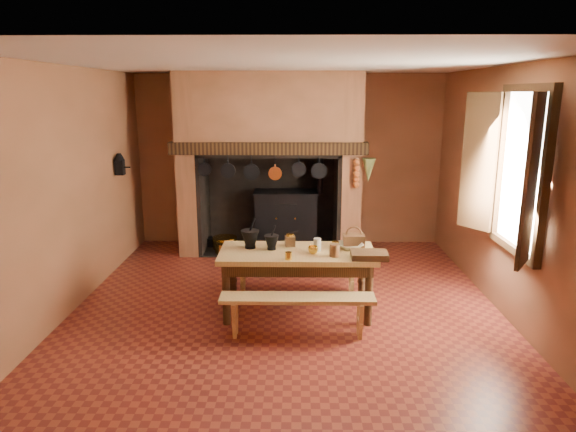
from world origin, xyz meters
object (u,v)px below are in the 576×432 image
object	(u,v)px
wicker_basket	(354,240)
mixing_bowl	(350,246)
coffee_grinder	(290,240)
bench_front	(297,306)
iron_range	(287,218)
work_table	(297,261)

from	to	relation	value
wicker_basket	mixing_bowl	bearing A→B (deg)	-115.38
coffee_grinder	wicker_basket	xyz separation A→B (m)	(0.74, -0.00, 0.01)
bench_front	coffee_grinder	bearing A→B (deg)	96.20
iron_range	work_table	bearing A→B (deg)	-86.34
mixing_bowl	wicker_basket	bearing A→B (deg)	63.52
bench_front	wicker_basket	xyz separation A→B (m)	(0.65, 0.78, 0.50)
work_table	mixing_bowl	size ratio (longest dim) A/B	6.12
iron_range	mixing_bowl	xyz separation A→B (m)	(0.77, -2.57, 0.31)
work_table	mixing_bowl	distance (m)	0.62
mixing_bowl	work_table	bearing A→B (deg)	-171.70
work_table	mixing_bowl	xyz separation A→B (m)	(0.60, 0.09, 0.15)
work_table	coffee_grinder	bearing A→B (deg)	112.86
iron_range	work_table	xyz separation A→B (m)	(0.17, -2.66, 0.15)
bench_front	wicker_basket	world-z (taller)	wicker_basket
work_table	wicker_basket	xyz separation A→B (m)	(0.65, 0.20, 0.20)
wicker_basket	iron_range	bearing A→B (deg)	109.60
wicker_basket	coffee_grinder	bearing A→B (deg)	-179.27
mixing_bowl	wicker_basket	distance (m)	0.13
iron_range	bench_front	distance (m)	3.24
iron_range	bench_front	size ratio (longest dim) A/B	1.00
mixing_bowl	wicker_basket	size ratio (longest dim) A/B	1.14
work_table	iron_range	bearing A→B (deg)	93.66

